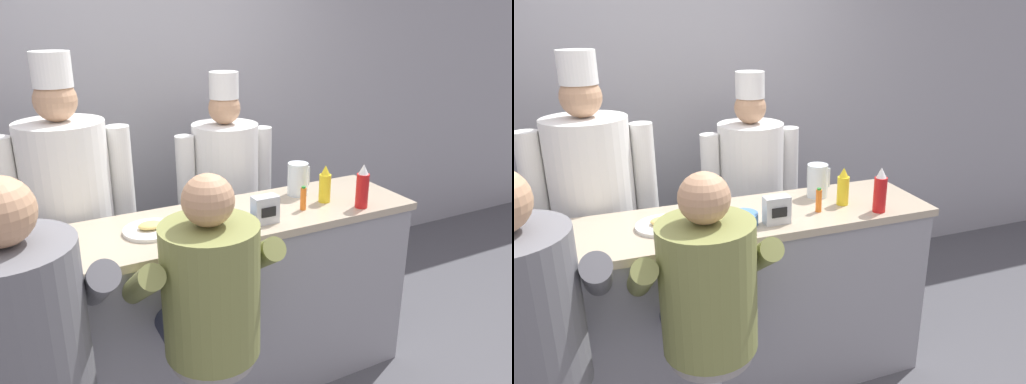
{
  "view_description": "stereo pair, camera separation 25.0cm",
  "coord_description": "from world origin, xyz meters",
  "views": [
    {
      "loc": [
        -0.77,
        -1.85,
        1.98
      ],
      "look_at": [
        0.3,
        0.25,
        1.13
      ],
      "focal_mm": 35.0,
      "sensor_mm": 36.0,
      "label": 1
    },
    {
      "loc": [
        -0.54,
        -1.95,
        1.98
      ],
      "look_at": [
        0.3,
        0.25,
        1.13
      ],
      "focal_mm": 35.0,
      "sensor_mm": 36.0,
      "label": 2
    }
  ],
  "objects": [
    {
      "name": "diner_counter",
      "position": [
        0.0,
        0.28,
        0.51
      ],
      "size": [
        2.32,
        0.56,
        1.01
      ],
      "color": "gray",
      "rests_on": "ground_plane"
    },
    {
      "name": "cook_in_whites_near",
      "position": [
        -0.53,
        0.82,
        0.99
      ],
      "size": [
        0.71,
        0.45,
        1.81
      ],
      "color": "#232328",
      "rests_on": "ground_plane"
    },
    {
      "name": "diner_seated_olive",
      "position": [
        -0.15,
        -0.22,
        0.91
      ],
      "size": [
        0.59,
        0.58,
        1.43
      ],
      "color": "#B2B5BA",
      "rests_on": "ground_plane"
    },
    {
      "name": "diner_seated_grey",
      "position": [
        -0.83,
        -0.21,
        0.95
      ],
      "size": [
        0.66,
        0.65,
        1.52
      ],
      "color": "#B2B5BA",
      "rests_on": "ground_plane"
    },
    {
      "name": "cereal_bowl",
      "position": [
        0.13,
        0.18,
        1.04
      ],
      "size": [
        0.15,
        0.15,
        0.06
      ],
      "color": "#4C7FB7",
      "rests_on": "diner_counter"
    },
    {
      "name": "breakfast_plate",
      "position": [
        -0.24,
        0.28,
        1.03
      ],
      "size": [
        0.26,
        0.26,
        0.05
      ],
      "color": "white",
      "rests_on": "diner_counter"
    },
    {
      "name": "mustard_bottle_yellow",
      "position": [
        0.71,
        0.24,
        1.11
      ],
      "size": [
        0.06,
        0.06,
        0.21
      ],
      "color": "yellow",
      "rests_on": "diner_counter"
    },
    {
      "name": "cook_in_whites_far",
      "position": [
        0.43,
        0.93,
        0.91
      ],
      "size": [
        0.65,
        0.41,
        1.65
      ],
      "color": "#232328",
      "rests_on": "ground_plane"
    },
    {
      "name": "napkin_dispenser_chrome",
      "position": [
        0.29,
        0.13,
        1.08
      ],
      "size": [
        0.13,
        0.08,
        0.14
      ],
      "color": "silver",
      "rests_on": "diner_counter"
    },
    {
      "name": "ketchup_bottle_red",
      "position": [
        0.84,
        0.08,
        1.12
      ],
      "size": [
        0.07,
        0.07,
        0.24
      ],
      "color": "red",
      "rests_on": "diner_counter"
    },
    {
      "name": "wall_back",
      "position": [
        0.0,
        1.5,
        1.35
      ],
      "size": [
        10.0,
        0.06,
        2.7
      ],
      "color": "#99999E",
      "rests_on": "ground_plane"
    },
    {
      "name": "water_pitcher_clear",
      "position": [
        0.64,
        0.4,
        1.11
      ],
      "size": [
        0.13,
        0.12,
        0.19
      ],
      "color": "silver",
      "rests_on": "diner_counter"
    },
    {
      "name": "hot_sauce_bottle_orange",
      "position": [
        0.55,
        0.19,
        1.07
      ],
      "size": [
        0.03,
        0.03,
        0.13
      ],
      "color": "orange",
      "rests_on": "diner_counter"
    },
    {
      "name": "coffee_mug_tan",
      "position": [
        -0.78,
        0.07,
        1.05
      ],
      "size": [
        0.13,
        0.09,
        0.08
      ],
      "color": "beige",
      "rests_on": "diner_counter"
    }
  ]
}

